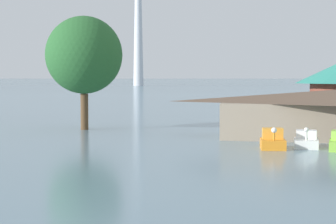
% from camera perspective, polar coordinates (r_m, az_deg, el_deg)
% --- Properties ---
extents(pedal_boat_orange, '(1.93, 2.50, 1.55)m').
position_cam_1_polar(pedal_boat_orange, '(41.72, 9.89, -2.69)').
color(pedal_boat_orange, orange).
rests_on(pedal_boat_orange, ground).
extents(pedal_boat_white, '(1.67, 2.68, 1.50)m').
position_cam_1_polar(pedal_boat_white, '(42.97, 12.95, -2.66)').
color(pedal_boat_white, white).
rests_on(pedal_boat_white, ground).
extents(shoreline_tree_tall_left, '(7.07, 7.07, 10.46)m').
position_cam_1_polar(shoreline_tree_tall_left, '(56.07, -7.96, 5.35)').
color(shoreline_tree_tall_left, brown).
rests_on(shoreline_tree_tall_left, ground).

